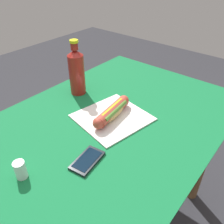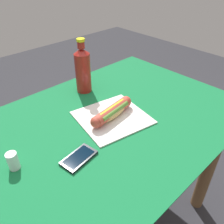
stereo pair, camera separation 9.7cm
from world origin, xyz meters
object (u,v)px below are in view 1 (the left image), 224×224
(hot_dog, at_px, (112,111))
(soda_bottle, at_px, (77,71))
(cell_phone, at_px, (87,160))
(salt_shaker, at_px, (20,170))

(hot_dog, bearing_deg, soda_bottle, -102.46)
(cell_phone, height_order, salt_shaker, salt_shaker)
(cell_phone, xyz_separation_m, soda_bottle, (-0.30, -0.36, 0.11))
(cell_phone, bearing_deg, hot_dog, -159.12)
(hot_dog, height_order, salt_shaker, salt_shaker)
(soda_bottle, height_order, salt_shaker, soda_bottle)
(hot_dog, relative_size, salt_shaker, 3.85)
(cell_phone, relative_size, salt_shaker, 2.11)
(soda_bottle, bearing_deg, hot_dog, 77.54)
(hot_dog, bearing_deg, cell_phone, 20.88)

